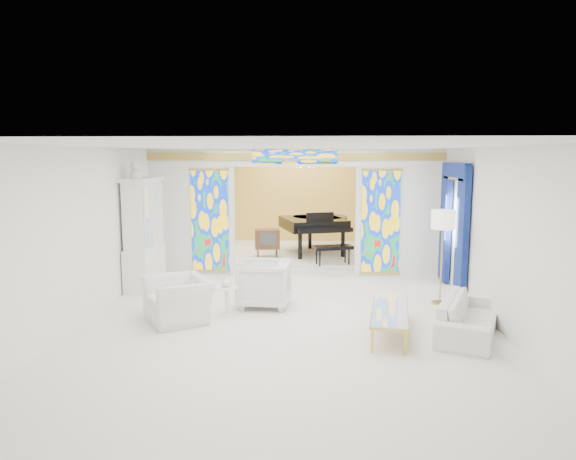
# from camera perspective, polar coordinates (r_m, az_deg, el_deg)

# --- Properties ---
(floor) EXTENTS (12.00, 12.00, 0.00)m
(floor) POSITION_cam_1_polar(r_m,az_deg,el_deg) (10.58, 0.35, -7.34)
(floor) COLOR white
(floor) RESTS_ON ground
(ceiling) EXTENTS (7.00, 12.00, 0.02)m
(ceiling) POSITION_cam_1_polar(r_m,az_deg,el_deg) (10.19, 0.36, 9.13)
(ceiling) COLOR white
(ceiling) RESTS_ON wall_back
(wall_back) EXTENTS (7.00, 0.02, 3.00)m
(wall_back) POSITION_cam_1_polar(r_m,az_deg,el_deg) (16.24, 1.29, 3.50)
(wall_back) COLOR white
(wall_back) RESTS_ON floor
(wall_front) EXTENTS (7.00, 0.02, 3.00)m
(wall_front) POSITION_cam_1_polar(r_m,az_deg,el_deg) (4.41, -3.11, -9.49)
(wall_front) COLOR white
(wall_front) RESTS_ON floor
(wall_left) EXTENTS (0.02, 12.00, 3.00)m
(wall_left) POSITION_cam_1_polar(r_m,az_deg,el_deg) (11.00, -18.18, 0.82)
(wall_left) COLOR white
(wall_left) RESTS_ON floor
(wall_right) EXTENTS (0.02, 12.00, 3.00)m
(wall_right) POSITION_cam_1_polar(r_m,az_deg,el_deg) (10.71, 19.41, 0.57)
(wall_right) COLOR white
(wall_right) RESTS_ON floor
(partition_wall) EXTENTS (7.00, 0.22, 3.00)m
(partition_wall) POSITION_cam_1_polar(r_m,az_deg,el_deg) (12.24, 0.77, 2.67)
(partition_wall) COLOR white
(partition_wall) RESTS_ON floor
(stained_glass_left) EXTENTS (0.90, 0.04, 2.40)m
(stained_glass_left) POSITION_cam_1_polar(r_m,az_deg,el_deg) (12.42, -8.66, 1.01)
(stained_glass_left) COLOR gold
(stained_glass_left) RESTS_ON partition_wall
(stained_glass_right) EXTENTS (0.90, 0.04, 2.40)m
(stained_glass_right) POSITION_cam_1_polar(r_m,az_deg,el_deg) (12.27, 10.26, 0.89)
(stained_glass_right) COLOR gold
(stained_glass_right) RESTS_ON partition_wall
(stained_glass_transom) EXTENTS (2.00, 0.04, 0.34)m
(stained_glass_transom) POSITION_cam_1_polar(r_m,az_deg,el_deg) (12.08, 0.76, 8.14)
(stained_glass_transom) COLOR gold
(stained_glass_transom) RESTS_ON partition_wall
(alcove_platform) EXTENTS (6.80, 3.80, 0.18)m
(alcove_platform) POSITION_cam_1_polar(r_m,az_deg,el_deg) (14.55, 1.06, -2.66)
(alcove_platform) COLOR white
(alcove_platform) RESTS_ON floor
(gold_curtain_back) EXTENTS (6.70, 0.10, 2.90)m
(gold_curtain_back) POSITION_cam_1_polar(r_m,az_deg,el_deg) (16.12, 1.28, 3.47)
(gold_curtain_back) COLOR gold
(gold_curtain_back) RESTS_ON wall_back
(chandelier) EXTENTS (0.48, 0.48, 0.30)m
(chandelier) POSITION_cam_1_polar(r_m,az_deg,el_deg) (14.19, 1.89, 7.06)
(chandelier) COLOR gold
(chandelier) RESTS_ON ceiling
(blue_drapes) EXTENTS (0.14, 1.85, 2.65)m
(blue_drapes) POSITION_cam_1_polar(r_m,az_deg,el_deg) (11.34, 17.95, 1.44)
(blue_drapes) COLOR navy
(blue_drapes) RESTS_ON wall_right
(china_cabinet) EXTENTS (0.56, 1.46, 2.72)m
(china_cabinet) POSITION_cam_1_polar(r_m,az_deg,el_deg) (11.50, -15.73, -0.43)
(china_cabinet) COLOR white
(china_cabinet) RESTS_ON floor
(armchair_left) EXTENTS (1.45, 1.50, 0.74)m
(armchair_left) POSITION_cam_1_polar(r_m,az_deg,el_deg) (9.19, -12.04, -7.55)
(armchair_left) COLOR white
(armchair_left) RESTS_ON floor
(armchair_right) EXTENTS (1.02, 1.00, 0.88)m
(armchair_right) POSITION_cam_1_polar(r_m,az_deg,el_deg) (9.80, -2.72, -5.96)
(armchair_right) COLOR silver
(armchair_right) RESTS_ON floor
(sofa) EXTENTS (1.52, 2.18, 0.59)m
(sofa) POSITION_cam_1_polar(r_m,az_deg,el_deg) (8.82, 19.47, -9.02)
(sofa) COLOR white
(sofa) RESTS_ON floor
(side_table) EXTENTS (0.50, 0.50, 0.52)m
(side_table) POSITION_cam_1_polar(r_m,az_deg,el_deg) (9.34, -6.83, -7.34)
(side_table) COLOR white
(side_table) RESTS_ON floor
(vase) EXTENTS (0.22, 0.22, 0.20)m
(vase) POSITION_cam_1_polar(r_m,az_deg,el_deg) (9.27, -6.86, -5.67)
(vase) COLOR silver
(vase) RESTS_ON side_table
(coffee_table) EXTENTS (0.85, 1.91, 0.41)m
(coffee_table) POSITION_cam_1_polar(r_m,az_deg,el_deg) (8.47, 11.26, -8.84)
(coffee_table) COLOR white
(coffee_table) RESTS_ON floor
(floor_lamp) EXTENTS (0.46, 0.46, 1.82)m
(floor_lamp) POSITION_cam_1_polar(r_m,az_deg,el_deg) (10.16, 16.85, 0.62)
(floor_lamp) COLOR gold
(floor_lamp) RESTS_ON floor
(grand_piano) EXTENTS (2.16, 3.29, 1.19)m
(grand_piano) POSITION_cam_1_polar(r_m,az_deg,el_deg) (14.25, 3.25, 0.73)
(grand_piano) COLOR black
(grand_piano) RESTS_ON alcove_platform
(tv_console) EXTENTS (0.70, 0.53, 0.74)m
(tv_console) POSITION_cam_1_polar(r_m,az_deg,el_deg) (13.58, -2.33, -1.00)
(tv_console) COLOR brown
(tv_console) RESTS_ON alcove_platform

